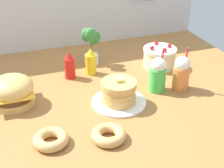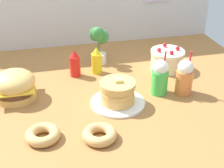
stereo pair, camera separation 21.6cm
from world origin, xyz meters
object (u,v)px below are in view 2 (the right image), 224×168
Objects in this scene: mustard_bottle at (97,61)px; cream_soda_cup at (160,77)px; potted_plant at (99,44)px; pancake_stack at (118,94)px; ketchup_bottle at (75,64)px; donut_pink_glaze at (43,134)px; layer_cake at (167,60)px; burger at (15,85)px; orange_float_cup at (185,77)px; donut_chocolate at (100,134)px.

cream_soda_cup is (0.37, -0.41, 0.03)m from mustard_bottle.
pancake_stack is at bearing -90.42° from potted_plant.
ketchup_bottle and mustard_bottle have the same top height.
mustard_bottle is 0.87m from donut_pink_glaze.
layer_cake is 0.83× the size of cream_soda_cup.
ketchup_bottle is 1.00× the size of mustard_bottle.
potted_plant is at bearing 89.58° from pancake_stack.
ketchup_bottle is (0.44, 0.24, 0.00)m from burger.
orange_float_cup is (0.48, 0.03, 0.05)m from pancake_stack.
mustard_bottle is 0.67× the size of orange_float_cup.
donut_pink_glaze is (-0.82, -0.34, -0.09)m from cream_soda_cup.
donut_pink_glaze is at bearing -72.30° from burger.
burger reaches higher than donut_pink_glaze.
burger is at bearing 160.66° from pancake_stack.
ketchup_bottle is at bearing 175.89° from layer_cake.
orange_float_cup reaches higher than mustard_bottle.
pancake_stack is at bearing -140.85° from layer_cake.
potted_plant reaches higher than layer_cake.
pancake_stack is at bearing -176.03° from orange_float_cup.
cream_soda_cup is at bearing 22.40° from donut_pink_glaze.
potted_plant is at bearing 127.80° from orange_float_cup.
layer_cake reaches higher than donut_chocolate.
ketchup_bottle is at bearing 143.64° from cream_soda_cup.
donut_chocolate is at bearing -151.17° from orange_float_cup.
cream_soda_cup is at bearing 38.92° from donut_chocolate.
ketchup_bottle reaches higher than donut_pink_glaze.
orange_float_cup reaches higher than layer_cake.
donut_pink_glaze is (-0.28, -0.73, -0.07)m from ketchup_bottle.
orange_float_cup is 1.61× the size of donut_pink_glaze.
ketchup_bottle is at bearing -175.42° from mustard_bottle.
burger is 1.33× the size of ketchup_bottle.
donut_chocolate is (-0.19, -0.34, -0.04)m from pancake_stack.
potted_plant reaches higher than donut_pink_glaze.
donut_chocolate is (-0.14, -0.81, -0.07)m from mustard_bottle.
potted_plant reaches higher than burger.
potted_plant reaches higher than orange_float_cup.
pancake_stack is 0.49m from orange_float_cup.
cream_soda_cup is at bearing 12.81° from pancake_stack.
orange_float_cup is (0.70, -0.43, 0.03)m from ketchup_bottle.
burger is 0.87× the size of potted_plant.
potted_plant is (0.50, 0.91, 0.14)m from donut_pink_glaze.
donut_chocolate is at bearing -119.23° from pancake_stack.
burger is 1.18m from layer_cake.
cream_soda_cup is at bearing 166.91° from orange_float_cup.
pancake_stack is 1.11× the size of potted_plant.
burger is 1.43× the size of donut_pink_glaze.
ketchup_bottle is 0.66× the size of potted_plant.
pancake_stack is 1.70× the size of mustard_bottle.
layer_cake is 1.34× the size of donut_chocolate.
cream_soda_cup is 0.17m from orange_float_cup.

